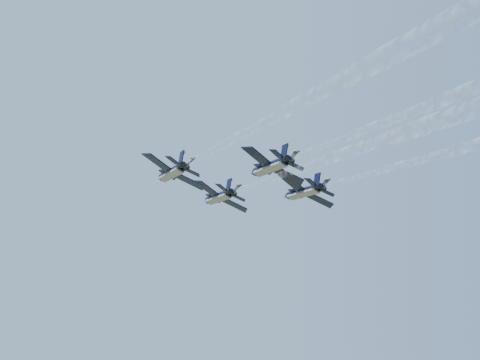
{
  "coord_description": "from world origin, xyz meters",
  "views": [
    {
      "loc": [
        -6.33,
        -108.76,
        65.69
      ],
      "look_at": [
        3.26,
        -0.7,
        99.97
      ],
      "focal_mm": 50.0,
      "sensor_mm": 36.0,
      "label": 1
    }
  ],
  "objects": [
    {
      "name": "jet_left",
      "position": [
        -8.23,
        -6.84,
        98.94
      ],
      "size": [
        10.04,
        14.82,
        5.03
      ],
      "rotation": [
        0.0,
        0.44,
        0.33
      ],
      "color": "black"
    },
    {
      "name": "jet_lead",
      "position": [
        0.03,
        6.58,
        98.94
      ],
      "size": [
        10.04,
        14.82,
        5.03
      ],
      "rotation": [
        0.0,
        0.44,
        0.33
      ],
      "color": "black"
    },
    {
      "name": "jet_right",
      "position": [
        14.66,
        2.1,
        98.94
      ],
      "size": [
        10.04,
        14.82,
        5.03
      ],
      "rotation": [
        0.0,
        0.44,
        0.33
      ],
      "color": "black"
    },
    {
      "name": "smoke_trail_left",
      "position": [
        7.46,
        -52.26,
        98.97
      ],
      "size": [
        22.47,
        60.94,
        2.42
      ],
      "rotation": [
        0.0,
        0.44,
        0.33
      ],
      "color": "white"
    },
    {
      "name": "smoke_trail_lead",
      "position": [
        15.72,
        -38.84,
        98.97
      ],
      "size": [
        22.47,
        60.94,
        2.42
      ],
      "rotation": [
        0.0,
        0.44,
        0.33
      ],
      "color": "white"
    },
    {
      "name": "jet_slot",
      "position": [
        7.06,
        -11.14,
        98.94
      ],
      "size": [
        10.04,
        14.82,
        5.03
      ],
      "rotation": [
        0.0,
        0.44,
        0.33
      ],
      "color": "black"
    }
  ]
}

